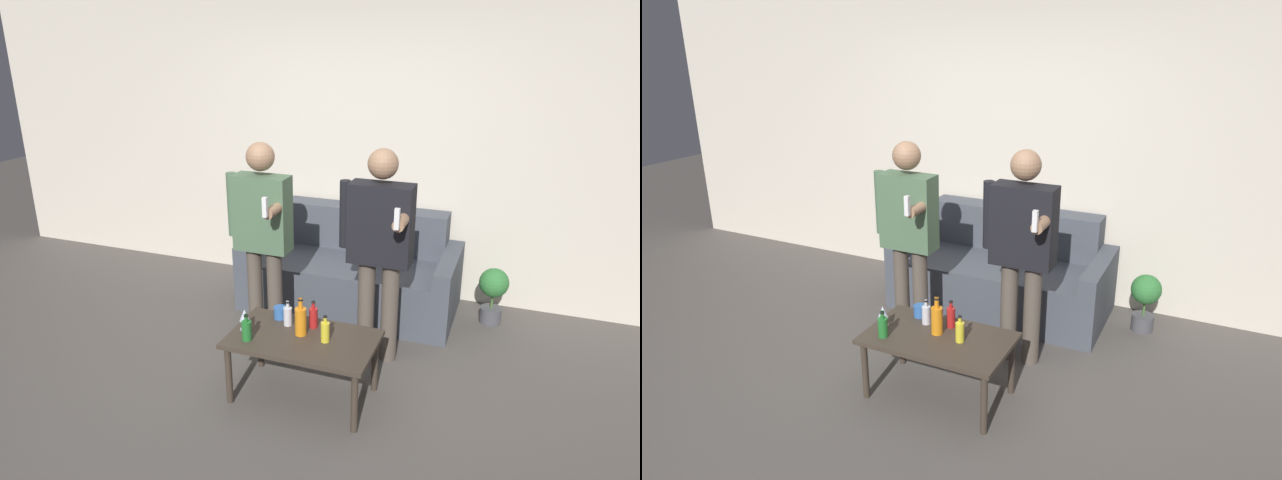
{
  "view_description": "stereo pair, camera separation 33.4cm",
  "coord_description": "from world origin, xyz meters",
  "views": [
    {
      "loc": [
        1.44,
        -2.92,
        2.31
      ],
      "look_at": [
        0.14,
        0.59,
        0.95
      ],
      "focal_mm": 32.0,
      "sensor_mm": 36.0,
      "label": 1
    },
    {
      "loc": [
        1.75,
        -2.78,
        2.31
      ],
      "look_at": [
        0.14,
        0.59,
        0.95
      ],
      "focal_mm": 32.0,
      "sensor_mm": 36.0,
      "label": 2
    }
  ],
  "objects": [
    {
      "name": "bottle_green",
      "position": [
        0.04,
        0.23,
        0.52
      ],
      "size": [
        0.06,
        0.06,
        0.18
      ],
      "color": "silver",
      "rests_on": "coffee_table"
    },
    {
      "name": "ground_plane",
      "position": [
        0.0,
        0.0,
        0.0
      ],
      "size": [
        16.0,
        16.0,
        0.0
      ],
      "primitive_type": "plane",
      "color": "#514C47"
    },
    {
      "name": "bottle_dark",
      "position": [
        0.17,
        0.14,
        0.55
      ],
      "size": [
        0.08,
        0.08,
        0.26
      ],
      "color": "orange",
      "rests_on": "coffee_table"
    },
    {
      "name": "potted_plant",
      "position": [
        1.29,
        1.63,
        0.3
      ],
      "size": [
        0.24,
        0.24,
        0.49
      ],
      "color": "#4C4C51",
      "rests_on": "ground_plane"
    },
    {
      "name": "person_standing_right",
      "position": [
        0.52,
        0.77,
        0.92
      ],
      "size": [
        0.53,
        0.42,
        1.59
      ],
      "color": "brown",
      "rests_on": "ground_plane"
    },
    {
      "name": "bottle_yellow",
      "position": [
        0.21,
        0.26,
        0.52
      ],
      "size": [
        0.06,
        0.06,
        0.19
      ],
      "color": "#B21E1E",
      "rests_on": "coffee_table"
    },
    {
      "name": "cup_on_table",
      "position": [
        -0.05,
        0.3,
        0.49
      ],
      "size": [
        0.09,
        0.09,
        0.08
      ],
      "color": "#3366B2",
      "rests_on": "coffee_table"
    },
    {
      "name": "couch",
      "position": [
        0.08,
        1.56,
        0.31
      ],
      "size": [
        1.84,
        0.88,
        0.84
      ],
      "color": "#474C56",
      "rests_on": "ground_plane"
    },
    {
      "name": "wall_back",
      "position": [
        0.0,
        2.02,
        1.35
      ],
      "size": [
        8.0,
        0.06,
        2.7
      ],
      "color": "beige",
      "rests_on": "ground_plane"
    },
    {
      "name": "bottle_red",
      "position": [
        0.35,
        0.11,
        0.52
      ],
      "size": [
        0.06,
        0.06,
        0.18
      ],
      "color": "yellow",
      "rests_on": "coffee_table"
    },
    {
      "name": "person_standing_left",
      "position": [
        -0.37,
        0.72,
        0.93
      ],
      "size": [
        0.5,
        0.41,
        1.58
      ],
      "color": "brown",
      "rests_on": "ground_plane"
    },
    {
      "name": "bottle_orange",
      "position": [
        -0.13,
        -0.04,
        0.52
      ],
      "size": [
        0.07,
        0.07,
        0.18
      ],
      "color": "#23752D",
      "rests_on": "coffee_table"
    },
    {
      "name": "wine_glass_near",
      "position": [
        -0.2,
        0.07,
        0.55
      ],
      "size": [
        0.07,
        0.07,
        0.15
      ],
      "color": "silver",
      "rests_on": "coffee_table"
    },
    {
      "name": "coffee_table",
      "position": [
        0.2,
        0.11,
        0.4
      ],
      "size": [
        0.96,
        0.57,
        0.45
      ],
      "color": "#3D3328",
      "rests_on": "ground_plane"
    }
  ]
}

